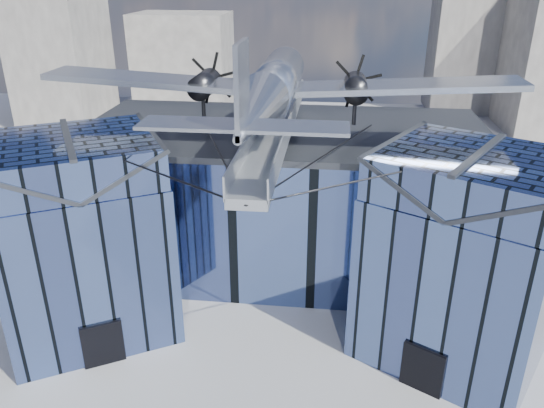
# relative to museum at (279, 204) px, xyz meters

# --- Properties ---
(ground_plane) EXTENTS (120.00, 120.00, 0.00)m
(ground_plane) POSITION_rel_museum_xyz_m (-0.00, -5.82, -5.54)
(ground_plane) COLOR gray
(museum) EXTENTS (32.88, 24.50, 17.60)m
(museum) POSITION_rel_museum_xyz_m (0.00, 0.00, 0.00)
(museum) COLOR #465A8E
(museum) RESTS_ON ground
(bg_towers) EXTENTS (77.00, 24.50, 26.00)m
(bg_towers) POSITION_rel_museum_xyz_m (1.45, 44.67, 4.47)
(bg_towers) COLOR gray
(bg_towers) RESTS_ON ground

